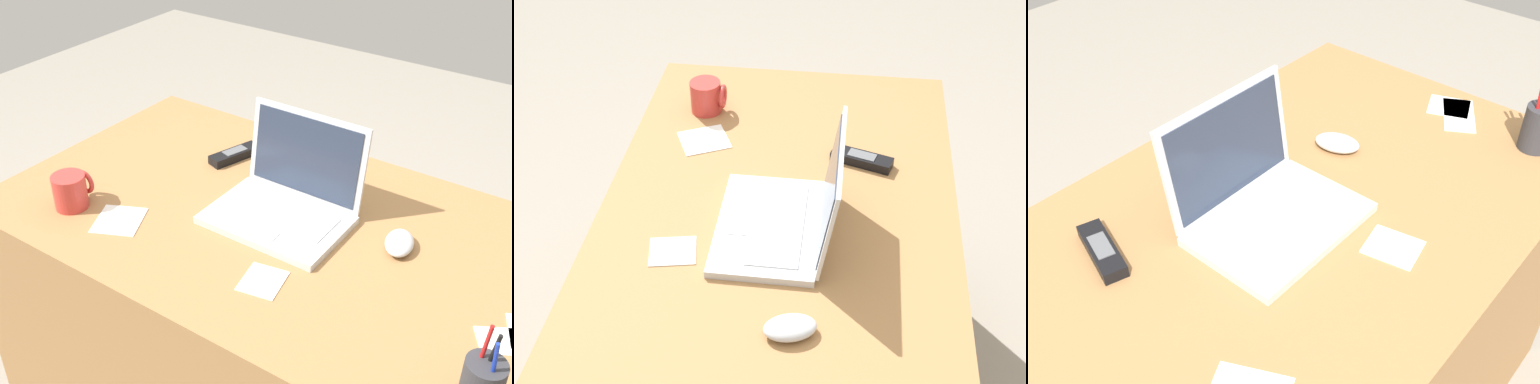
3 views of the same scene
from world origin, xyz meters
TOP-DOWN VIEW (x-y plane):
  - desk at (0.00, 0.00)m, footprint 1.38×0.80m
  - laptop at (-0.00, 0.03)m, footprint 0.32×0.26m
  - computer_mouse at (0.28, 0.06)m, footprint 0.09×0.12m
  - coffee_mug_white at (-0.45, -0.24)m, footprint 0.08×0.09m
  - cordless_phone at (-0.26, 0.18)m, footprint 0.09×0.16m
  - paper_note_left at (0.09, -0.21)m, footprint 0.10×0.11m
  - paper_note_front at (-0.31, -0.22)m, footprint 0.15×0.15m

SIDE VIEW (x-z plane):
  - desk at x=0.00m, z-range 0.00..0.74m
  - paper_note_left at x=0.09m, z-range 0.74..0.75m
  - paper_note_front at x=-0.31m, z-range 0.74..0.75m
  - cordless_phone at x=-0.26m, z-range 0.74..0.77m
  - computer_mouse at x=0.28m, z-range 0.74..0.78m
  - coffee_mug_white at x=-0.45m, z-range 0.75..0.83m
  - laptop at x=0.00m, z-range 0.68..0.91m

